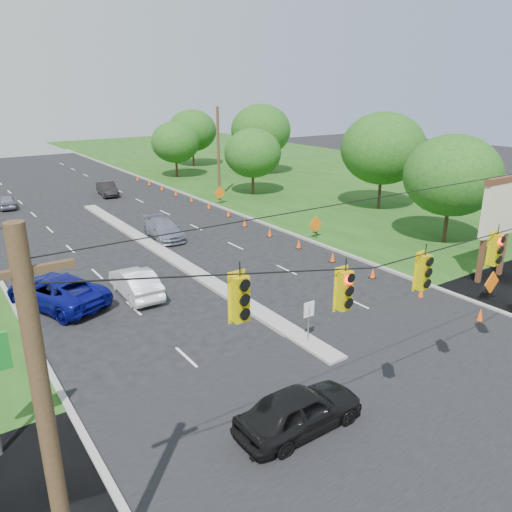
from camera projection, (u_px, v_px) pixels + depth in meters
ground at (418, 413)px, 17.56m from camera, size 160.00×160.00×0.00m
grass_right at (450, 202)px, 49.22m from camera, size 40.00×160.00×0.06m
cross_street at (418, 413)px, 17.56m from camera, size 160.00×14.00×0.02m
curb_right at (225, 209)px, 46.37m from camera, size 0.25×110.00×0.16m
median at (165, 255)px, 33.95m from camera, size 1.00×34.00×0.18m
median_sign at (309, 314)px, 21.77m from camera, size 0.55×0.06×2.05m
signal_span at (461, 293)px, 15.14m from camera, size 25.60×0.32×9.00m
utility_pole_far_right at (218, 153)px, 50.10m from camera, size 0.28×0.28×9.00m
pylon_sign at (498, 212)px, 28.76m from camera, size 5.90×2.30×6.12m
cone_0 at (480, 315)px, 24.28m from camera, size 0.32×0.32×0.70m
cone_1 at (421, 292)px, 27.01m from camera, size 0.32×0.32×0.70m
cone_2 at (373, 273)px, 29.74m from camera, size 0.32×0.32×0.70m
cone_3 at (333, 257)px, 32.48m from camera, size 0.32×0.32×0.70m
cone_4 at (299, 244)px, 35.21m from camera, size 0.32×0.32×0.70m
cone_5 at (270, 232)px, 37.94m from camera, size 0.32×0.32×0.70m
cone_6 at (244, 222)px, 40.67m from camera, size 0.32×0.32×0.70m
cone_7 at (228, 213)px, 43.72m from camera, size 0.32×0.32×0.70m
cone_8 at (209, 205)px, 46.45m from camera, size 0.32×0.32×0.70m
cone_9 at (191, 199)px, 49.18m from camera, size 0.32×0.32×0.70m
cone_10 at (176, 193)px, 51.91m from camera, size 0.32×0.32×0.70m
cone_11 at (162, 187)px, 54.64m from camera, size 0.32×0.32×0.70m
cone_12 at (149, 182)px, 57.37m from camera, size 0.32×0.32×0.70m
cone_13 at (138, 178)px, 60.10m from camera, size 0.32×0.32×0.70m
work_sign_0 at (491, 284)px, 26.11m from camera, size 1.27×0.58×1.37m
work_sign_1 at (316, 225)px, 37.03m from camera, size 1.27×0.58×1.37m
work_sign_2 at (220, 193)px, 47.95m from camera, size 1.27×0.58×1.37m
tree_7 at (452, 175)px, 34.95m from camera, size 6.72×6.72×7.84m
tree_8 at (383, 148)px, 44.69m from camera, size 7.56×7.56×8.82m
tree_9 at (253, 153)px, 51.24m from camera, size 5.88×5.88×6.86m
tree_10 at (261, 130)px, 62.92m from camera, size 7.56×7.56×8.82m
tree_11 at (192, 131)px, 69.56m from camera, size 6.72×6.72×7.84m
tree_12 at (175, 142)px, 61.09m from camera, size 5.88×5.88×6.86m
black_sedan at (300, 410)px, 16.48m from camera, size 4.61×1.91×1.56m
white_sedan at (135, 283)px, 27.13m from camera, size 1.78×4.71×1.53m
blue_pickup at (57, 291)px, 25.86m from camera, size 4.83×6.61×1.67m
silver_car_far at (164, 229)px, 37.43m from camera, size 2.50×5.12×1.43m
silver_car_oncoming at (7, 202)px, 46.65m from camera, size 1.81×3.80×1.26m
dark_car_receding at (107, 189)px, 52.07m from camera, size 2.02×4.49×1.43m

